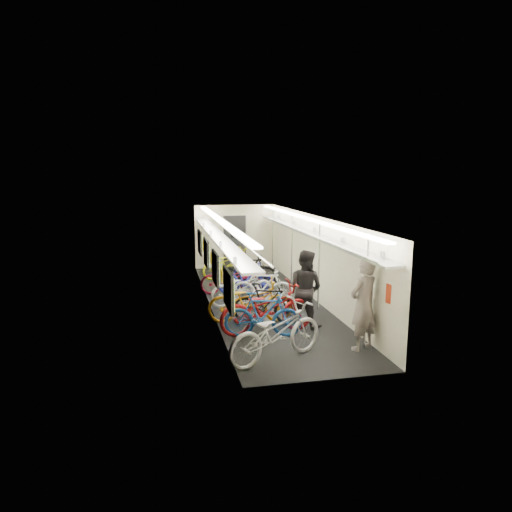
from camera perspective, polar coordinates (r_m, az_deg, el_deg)
name	(u,v)px	position (r m, az deg, el deg)	size (l,w,h in m)	color
train_car_shell	(246,241)	(13.11, -1.27, 1.93)	(10.00, 10.00, 10.00)	black
bicycle_0	(276,332)	(8.82, 2.52, -9.53)	(0.75, 2.16, 1.13)	#B1B0B5
bicycle_1	(263,315)	(10.04, 0.88, -7.36)	(0.48, 1.70, 1.02)	navy
bicycle_2	(267,308)	(10.28, 1.40, -6.56)	(0.77, 2.20, 1.16)	maroon
bicycle_3	(266,303)	(10.97, 1.29, -5.92)	(0.47, 1.65, 0.99)	black
bicycle_4	(250,301)	(11.00, -0.75, -5.66)	(0.71, 2.03, 1.07)	#C88112
bicycle_5	(263,287)	(12.42, 0.84, -3.89)	(0.49, 1.72, 1.04)	silver
bicycle_6	(242,287)	(12.51, -1.73, -3.91)	(0.65, 1.87, 0.98)	#B5B6BA
bicycle_7	(246,279)	(13.39, -1.24, -2.86)	(0.48, 1.71, 1.03)	navy
bicycle_8	(230,279)	(13.61, -3.24, -2.85)	(0.62, 1.79, 0.94)	maroon
bicycle_9	(247,272)	(14.07, -1.17, -1.97)	(0.54, 1.92, 1.15)	black
bicycle_10	(229,263)	(15.71, -3.39, -0.92)	(0.68, 1.96, 1.03)	yellow
passenger_near	(363,304)	(9.50, 13.28, -5.91)	(0.69, 0.46, 1.90)	gray
passenger_mid	(305,288)	(10.73, 6.10, -4.05)	(0.89, 0.69, 1.82)	black
backpack	(393,293)	(9.21, 16.81, -4.47)	(0.26, 0.14, 0.38)	#A02810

